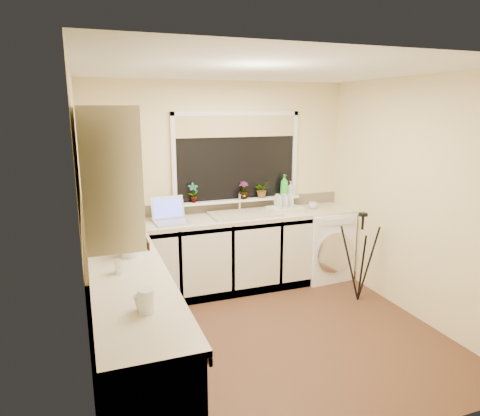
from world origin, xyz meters
name	(u,v)px	position (x,y,z in m)	size (l,w,h in m)	color
floor	(269,335)	(0.00, 0.00, 0.00)	(3.20, 3.20, 0.00)	#503320
ceiling	(274,70)	(0.00, 0.00, 2.45)	(3.20, 3.20, 0.00)	white
wall_back	(221,185)	(0.00, 1.50, 1.23)	(3.20, 3.20, 0.00)	beige
wall_front	(376,268)	(0.00, -1.50, 1.23)	(3.20, 3.20, 0.00)	beige
wall_left	(83,228)	(-1.60, 0.00, 1.23)	(3.00, 3.00, 0.00)	beige
wall_right	(414,199)	(1.60, 0.00, 1.23)	(3.00, 3.00, 0.00)	beige
base_cabinet_back	(203,258)	(-0.33, 1.20, 0.43)	(2.55, 0.60, 0.86)	silver
base_cabinet_left	(133,333)	(-1.30, -0.30, 0.43)	(0.54, 2.40, 0.86)	silver
worktop_back	(229,218)	(0.00, 1.20, 0.88)	(3.20, 0.60, 0.04)	beige
worktop_left	(129,279)	(-1.30, -0.30, 0.88)	(0.60, 2.40, 0.04)	beige
upper_cabinet	(102,160)	(-1.44, -0.45, 1.80)	(0.28, 1.90, 0.70)	silver
splashback_left	(86,252)	(-1.59, -0.30, 1.12)	(0.02, 2.40, 0.45)	beige
splashback_back	(221,206)	(0.00, 1.49, 0.97)	(3.20, 0.02, 0.14)	beige
window_glass	(237,158)	(0.20, 1.49, 1.55)	(1.50, 0.02, 1.00)	black
window_blind	(237,126)	(0.20, 1.46, 1.92)	(1.50, 0.02, 0.25)	tan
windowsill	(238,200)	(0.20, 1.43, 1.04)	(1.60, 0.14, 0.03)	white
sink	(245,214)	(0.20, 1.20, 0.91)	(0.82, 0.46, 0.03)	tan
faucet	(240,202)	(0.20, 1.38, 1.02)	(0.03, 0.03, 0.24)	silver
washing_machine	(321,244)	(1.25, 1.18, 0.44)	(0.62, 0.59, 0.87)	white
laptop	(170,216)	(-0.69, 1.19, 0.97)	(0.39, 0.38, 0.27)	#A9AAB1
kettle	(130,243)	(-1.24, 0.18, 1.01)	(0.17, 0.17, 0.23)	silver
dish_rack	(285,209)	(0.72, 1.19, 0.93)	(0.39, 0.30, 0.06)	beige
tripod	(360,257)	(1.28, 0.39, 0.51)	(0.49, 0.49, 1.02)	black
glass_jug	(146,301)	(-1.26, -0.94, 0.97)	(0.10, 0.10, 0.15)	silver
steel_jar	(119,266)	(-1.36, -0.20, 0.95)	(0.08, 0.08, 0.11)	silver
microwave	(114,224)	(-1.32, 0.72, 1.06)	(0.56, 0.38, 0.31)	white
plant_a	(193,193)	(-0.37, 1.41, 1.17)	(0.12, 0.08, 0.24)	#999999
plant_c	(244,190)	(0.27, 1.42, 1.16)	(0.12, 0.12, 0.21)	#999999
plant_d	(262,189)	(0.51, 1.41, 1.15)	(0.18, 0.16, 0.20)	#999999
soap_bottle_green	(284,185)	(0.81, 1.40, 1.19)	(0.11, 0.11, 0.27)	green
soap_bottle_clear	(291,188)	(0.90, 1.41, 1.14)	(0.08, 0.08, 0.18)	#999999
cup_back	(313,206)	(1.12, 1.21, 0.94)	(0.11, 0.11, 0.09)	silver
cup_left	(142,302)	(-1.28, -0.89, 0.95)	(0.10, 0.10, 0.10)	beige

